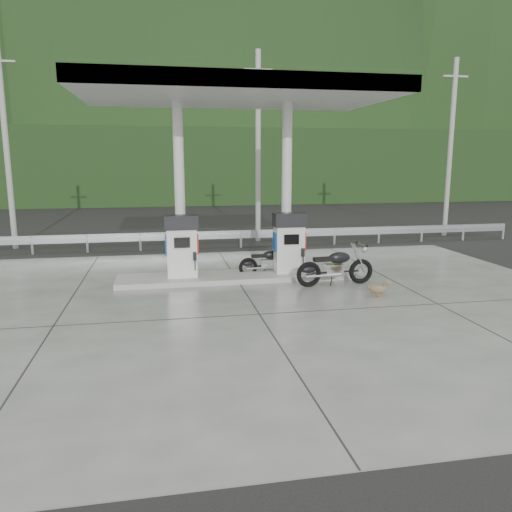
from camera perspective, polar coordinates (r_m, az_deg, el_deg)
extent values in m
plane|color=black|center=(12.52, -0.50, -5.40)|extent=(160.00, 160.00, 0.00)
cube|color=slate|center=(12.52, -0.50, -5.36)|extent=(18.00, 14.00, 0.02)
cube|color=#9E9D94|center=(14.89, -2.21, -2.39)|extent=(7.00, 1.40, 0.15)
cylinder|color=silver|center=(14.76, -8.73, 7.50)|extent=(0.30, 0.30, 5.00)
cylinder|color=silver|center=(15.22, 3.51, 7.70)|extent=(0.30, 0.30, 5.00)
cube|color=silver|center=(14.60, -2.37, 18.19)|extent=(8.50, 5.00, 0.40)
cube|color=black|center=(23.69, -5.45, 2.33)|extent=(60.00, 7.00, 0.01)
cylinder|color=#969791|center=(22.13, -26.64, 11.03)|extent=(0.22, 0.22, 8.00)
cylinder|color=#969791|center=(21.73, 0.24, 12.19)|extent=(0.22, 0.22, 8.00)
cylinder|color=#969791|center=(25.05, 21.32, 11.29)|extent=(0.22, 0.22, 8.00)
cube|color=black|center=(41.89, -7.93, 10.11)|extent=(80.00, 6.00, 6.00)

